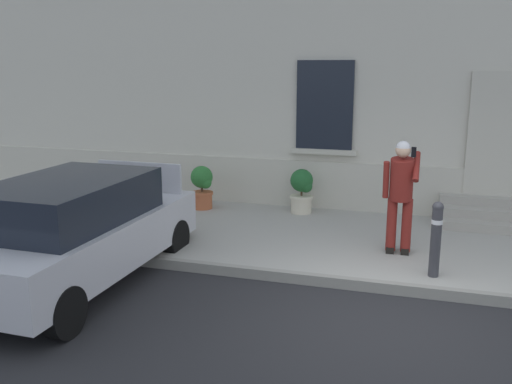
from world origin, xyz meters
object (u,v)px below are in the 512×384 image
(planter_terracotta, at_px, (202,186))
(planter_cream, at_px, (302,190))
(person_on_phone, at_px, (401,190))
(hatchback_car_silver, at_px, (75,229))
(bollard_near_person, at_px, (436,236))

(planter_terracotta, height_order, planter_cream, same)
(planter_terracotta, relative_size, planter_cream, 1.00)
(planter_cream, bearing_deg, person_on_phone, -45.94)
(hatchback_car_silver, distance_m, person_on_phone, 4.68)
(hatchback_car_silver, relative_size, bollard_near_person, 3.92)
(planter_cream, bearing_deg, hatchback_car_silver, -118.91)
(person_on_phone, bearing_deg, planter_terracotta, 150.78)
(person_on_phone, bearing_deg, bollard_near_person, -61.73)
(hatchback_car_silver, relative_size, planter_cream, 4.76)
(planter_terracotta, bearing_deg, hatchback_car_silver, -94.14)
(hatchback_car_silver, height_order, planter_cream, hatchback_car_silver)
(planter_terracotta, distance_m, planter_cream, 1.99)
(planter_terracotta, bearing_deg, person_on_phone, -24.09)
(bollard_near_person, bearing_deg, person_on_phone, 123.39)
(planter_cream, bearing_deg, bollard_near_person, -48.65)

